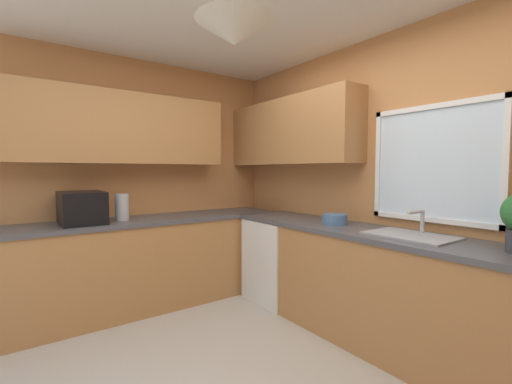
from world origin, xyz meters
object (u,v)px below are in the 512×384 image
Objects in this scene: microwave at (82,208)px; kettle at (122,207)px; sink_assembly at (411,235)px; dishwasher at (280,260)px; bowl at (335,219)px.

kettle is (0.02, 0.34, -0.02)m from microwave.
kettle is 2.55m from sink_assembly.
microwave is 1.87× the size of kettle.
sink_assembly is (1.43, 0.04, 0.48)m from dishwasher.
sink_assembly is 0.72m from bowl.
microwave is (-0.66, -1.80, 0.62)m from dishwasher.
microwave reaches higher than sink_assembly.
sink_assembly is at bearing 0.53° from bowl.
dishwasher is at bearing 69.86° from microwave.
kettle is 1.17× the size of bowl.
microwave reaches higher than bowl.
dishwasher is 0.88m from bowl.
dishwasher is 3.33× the size of kettle.
kettle reaches higher than sink_assembly.
kettle is 0.44× the size of sink_assembly.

